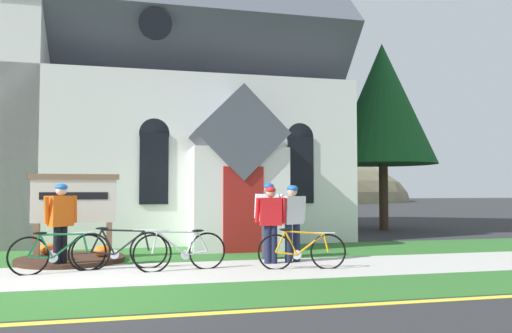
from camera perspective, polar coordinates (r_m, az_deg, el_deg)
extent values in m
plane|color=#2B2B2D|center=(11.88, -18.50, -9.99)|extent=(140.00, 140.00, 0.00)
cube|color=#B7B5AD|center=(9.41, -11.29, -12.00)|extent=(32.00, 2.42, 0.01)
cube|color=#2D6628|center=(7.34, -10.77, -14.68)|extent=(32.00, 1.79, 0.01)
cube|color=#2D6628|center=(12.04, -11.68, -9.96)|extent=(24.00, 2.89, 0.01)
cube|color=yellow|center=(6.32, -10.37, -16.67)|extent=(28.00, 0.16, 0.01)
cube|color=white|center=(18.41, -12.09, 0.01)|extent=(11.71, 10.01, 4.78)
cube|color=#4C515B|center=(19.06, -11.96, 12.65)|extent=(12.21, 10.19, 10.19)
cube|color=white|center=(12.81, -2.20, -3.76)|extent=(2.40, 1.60, 2.60)
cube|color=#4C515B|center=(12.89, -2.19, 3.60)|extent=(2.40, 1.80, 2.40)
cube|color=maroon|center=(12.01, -1.47, -5.02)|extent=(1.00, 0.06, 2.10)
cube|color=black|center=(13.36, -11.74, -0.23)|extent=(0.76, 0.06, 1.90)
cone|color=black|center=(13.44, -11.70, 3.82)|extent=(0.80, 0.06, 0.80)
cube|color=black|center=(14.07, 5.20, -0.40)|extent=(0.76, 0.06, 1.90)
cone|color=black|center=(14.14, 5.18, 3.45)|extent=(0.80, 0.06, 0.80)
cylinder|color=black|center=(14.09, -11.58, 15.95)|extent=(0.90, 0.06, 0.90)
cube|color=#7F6047|center=(11.73, -24.10, -8.00)|extent=(0.12, 0.12, 0.81)
cube|color=#7F6047|center=(11.57, -16.67, -8.20)|extent=(0.12, 0.12, 0.81)
cube|color=silver|center=(11.57, -20.34, -3.77)|extent=(1.79, 0.12, 0.95)
cube|color=#7F6047|center=(11.57, -20.29, -1.12)|extent=(1.91, 0.16, 0.12)
cube|color=black|center=(11.53, -20.35, -3.21)|extent=(1.43, 0.04, 0.16)
cylinder|color=#382319|center=(11.31, -20.68, -10.07)|extent=(2.23, 2.23, 0.10)
ellipsoid|color=orange|center=(11.18, -17.37, -9.33)|extent=(0.36, 0.36, 0.24)
ellipsoid|color=orange|center=(11.97, -22.99, -8.80)|extent=(0.36, 0.36, 0.24)
ellipsoid|color=#CC338C|center=(10.94, -21.98, -9.41)|extent=(0.36, 0.36, 0.24)
torus|color=black|center=(9.67, -5.69, -9.75)|extent=(0.73, 0.14, 0.73)
torus|color=black|center=(9.45, -11.93, -9.87)|extent=(0.73, 0.14, 0.73)
cylinder|color=#B7B7BC|center=(9.49, -9.77, -8.78)|extent=(0.57, 0.11, 0.48)
cylinder|color=#B7B7BC|center=(9.49, -9.07, -7.51)|extent=(0.78, 0.14, 0.07)
cylinder|color=#B7B7BC|center=(9.58, -7.46, -8.85)|extent=(0.27, 0.07, 0.44)
cylinder|color=#B7B7BC|center=(9.62, -6.91, -9.93)|extent=(0.43, 0.09, 0.09)
cylinder|color=#B7B7BC|center=(9.62, -6.23, -8.67)|extent=(0.22, 0.07, 0.39)
cylinder|color=#B7B7BC|center=(9.43, -11.67, -8.65)|extent=(0.12, 0.05, 0.41)
ellipsoid|color=black|center=(9.58, -6.78, -7.40)|extent=(0.25, 0.11, 0.05)
cylinder|color=silver|center=(9.42, -11.40, -7.30)|extent=(0.44, 0.09, 0.03)
cylinder|color=silver|center=(9.57, -8.15, -10.12)|extent=(0.18, 0.04, 0.18)
torus|color=black|center=(9.98, -18.58, -9.40)|extent=(0.73, 0.04, 0.73)
torus|color=black|center=(9.93, -12.33, -9.51)|extent=(0.73, 0.04, 0.73)
cylinder|color=black|center=(9.92, -14.45, -8.54)|extent=(0.58, 0.04, 0.46)
cylinder|color=black|center=(9.90, -15.12, -7.17)|extent=(0.79, 0.04, 0.07)
cylinder|color=black|center=(9.94, -16.76, -8.39)|extent=(0.27, 0.04, 0.49)
cylinder|color=black|center=(9.97, -17.34, -9.58)|extent=(0.43, 0.04, 0.09)
cylinder|color=black|center=(9.95, -18.00, -8.22)|extent=(0.23, 0.04, 0.43)
cylinder|color=black|center=(9.91, -12.57, -8.41)|extent=(0.12, 0.04, 0.39)
ellipsoid|color=black|center=(9.92, -17.42, -6.86)|extent=(0.24, 0.08, 0.05)
cylinder|color=silver|center=(9.89, -12.81, -7.19)|extent=(0.44, 0.03, 0.03)
cylinder|color=silver|center=(9.95, -16.09, -9.75)|extent=(0.18, 0.02, 0.18)
torus|color=black|center=(9.82, -24.89, -9.44)|extent=(0.70, 0.24, 0.72)
torus|color=black|center=(9.96, -18.95, -9.44)|extent=(0.70, 0.24, 0.72)
cylinder|color=#19723F|center=(9.89, -20.94, -8.56)|extent=(0.54, 0.19, 0.44)
cylinder|color=#19723F|center=(9.85, -21.57, -7.32)|extent=(0.73, 0.25, 0.05)
cylinder|color=#19723F|center=(9.84, -23.13, -8.51)|extent=(0.26, 0.11, 0.44)
cylinder|color=#19723F|center=(9.85, -23.69, -9.59)|extent=(0.41, 0.15, 0.09)
cylinder|color=#19723F|center=(9.81, -24.33, -8.35)|extent=(0.22, 0.10, 0.39)
cylinder|color=#19723F|center=(9.94, -19.17, -8.41)|extent=(0.12, 0.07, 0.37)
ellipsoid|color=black|center=(9.80, -23.76, -7.08)|extent=(0.25, 0.15, 0.05)
cylinder|color=silver|center=(9.91, -19.39, -7.27)|extent=(0.43, 0.15, 0.03)
cylinder|color=silver|center=(9.87, -22.50, -9.74)|extent=(0.18, 0.07, 0.18)
torus|color=black|center=(9.58, 2.30, -9.91)|extent=(0.70, 0.15, 0.70)
torus|color=black|center=(9.73, 8.36, -9.77)|extent=(0.70, 0.15, 0.70)
cylinder|color=orange|center=(9.65, 6.32, -8.96)|extent=(0.55, 0.13, 0.42)
cylinder|color=orange|center=(9.61, 5.65, -7.64)|extent=(0.75, 0.16, 0.10)
cylinder|color=orange|center=(9.59, 4.08, -8.83)|extent=(0.26, 0.08, 0.47)
cylinder|color=orange|center=(9.60, 3.53, -10.04)|extent=(0.41, 0.10, 0.09)
cylinder|color=orange|center=(9.56, 2.85, -8.70)|extent=(0.22, 0.07, 0.42)
cylinder|color=orange|center=(9.71, 8.12, -8.77)|extent=(0.12, 0.05, 0.35)
ellipsoid|color=black|center=(9.55, 3.40, -7.31)|extent=(0.25, 0.12, 0.05)
cylinder|color=silver|center=(9.68, 7.87, -7.65)|extent=(0.44, 0.10, 0.03)
cylinder|color=silver|center=(9.63, 4.75, -10.16)|extent=(0.18, 0.05, 0.18)
cylinder|color=black|center=(10.38, -22.06, -8.73)|extent=(0.15, 0.15, 0.82)
cylinder|color=black|center=(10.45, -21.46, -8.70)|extent=(0.15, 0.15, 0.82)
cube|color=#E55914|center=(10.36, -21.69, -4.82)|extent=(0.48, 0.46, 0.60)
sphere|color=beige|center=(10.35, -21.65, -2.59)|extent=(0.21, 0.21, 0.21)
ellipsoid|color=#1E59B2|center=(10.35, -21.64, -2.26)|extent=(0.34, 0.34, 0.15)
cylinder|color=#E55914|center=(10.24, -23.12, -4.65)|extent=(0.09, 0.22, 0.54)
cylinder|color=#E55914|center=(10.48, -20.28, -4.65)|extent=(0.09, 0.14, 0.54)
cylinder|color=#191E38|center=(10.32, 2.07, -9.04)|extent=(0.15, 0.15, 0.79)
cylinder|color=#191E38|center=(10.30, 1.38, -9.05)|extent=(0.15, 0.15, 0.79)
cube|color=red|center=(10.26, 1.72, -5.25)|extent=(0.47, 0.25, 0.58)
sphere|color=tan|center=(10.25, 1.72, -3.07)|extent=(0.20, 0.20, 0.20)
ellipsoid|color=red|center=(10.25, 1.72, -2.75)|extent=(0.24, 0.28, 0.14)
cylinder|color=red|center=(10.26, 3.27, -5.08)|extent=(0.09, 0.13, 0.52)
cylinder|color=red|center=(10.26, 0.18, -5.09)|extent=(0.09, 0.22, 0.52)
cylinder|color=#191E38|center=(10.60, 4.72, -8.82)|extent=(0.15, 0.15, 0.81)
cylinder|color=#191E38|center=(10.46, 3.78, -8.91)|extent=(0.15, 0.15, 0.81)
cube|color=silver|center=(10.48, 4.24, -5.07)|extent=(0.50, 0.37, 0.59)
sphere|color=tan|center=(10.47, 4.24, -2.89)|extent=(0.21, 0.21, 0.21)
ellipsoid|color=#1E59B2|center=(10.47, 4.24, -2.57)|extent=(0.31, 0.33, 0.15)
cylinder|color=silver|center=(10.63, 5.52, -4.87)|extent=(0.09, 0.16, 0.54)
cylinder|color=silver|center=(10.33, 2.93, -4.94)|extent=(0.09, 0.20, 0.54)
cylinder|color=#2D2D33|center=(11.00, 1.99, -8.54)|extent=(0.15, 0.15, 0.83)
cylinder|color=#2D2D33|center=(11.02, 1.06, -8.53)|extent=(0.15, 0.15, 0.83)
cube|color=silver|center=(10.96, 1.52, -4.79)|extent=(0.51, 0.36, 0.61)
sphere|color=#936B51|center=(10.95, 1.52, -2.64)|extent=(0.22, 0.22, 0.22)
ellipsoid|color=#1E59B2|center=(10.95, 1.52, -2.33)|extent=(0.31, 0.33, 0.15)
cylinder|color=silver|center=(10.89, 2.98, -4.64)|extent=(0.09, 0.17, 0.55)
cylinder|color=silver|center=(11.04, 0.08, -4.62)|extent=(0.09, 0.19, 0.55)
cylinder|color=#3D2D1E|center=(19.68, 14.58, -3.43)|extent=(0.34, 0.34, 2.52)
cone|color=#14471E|center=(19.96, 14.45, 7.08)|extent=(4.08, 4.08, 4.76)
ellipsoid|color=#847A5B|center=(64.99, -17.31, -3.96)|extent=(82.11, 42.73, 18.76)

